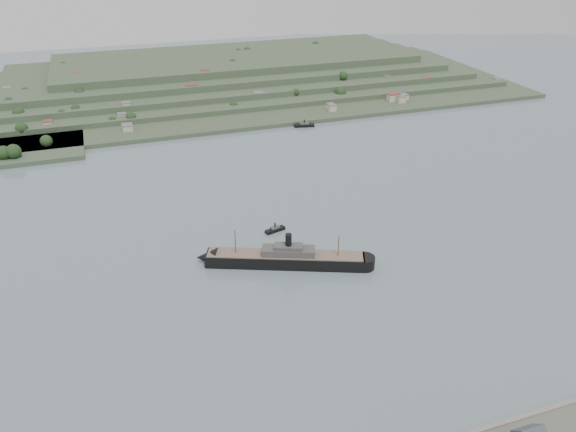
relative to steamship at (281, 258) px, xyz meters
name	(u,v)px	position (x,y,z in m)	size (l,w,h in m)	color
ground	(307,255)	(18.59, 5.68, -4.70)	(1400.00, 1400.00, 0.00)	slate
far_peninsula	(213,79)	(46.49, 398.78, 7.18)	(760.00, 309.00, 30.00)	#33442D
steamship	(281,258)	(0.00, 0.00, 0.00)	(101.07, 49.36, 25.46)	black
tugboat	(275,229)	(9.14, 39.77, -3.17)	(14.48, 7.32, 6.29)	black
ferry_east	(304,125)	(100.78, 230.68, -2.93)	(20.31, 9.28, 7.36)	black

